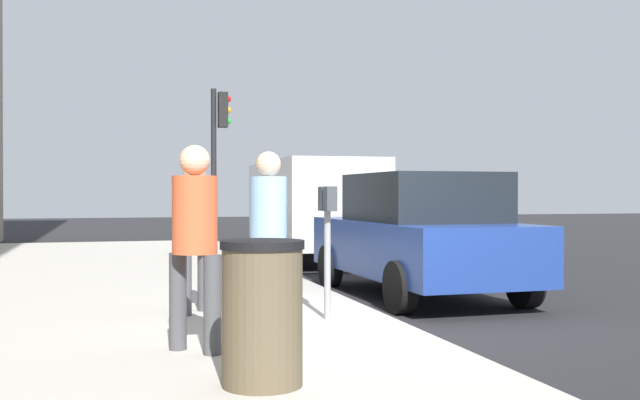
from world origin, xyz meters
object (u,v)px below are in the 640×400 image
at_px(pedestrian_bystander, 195,230).
at_px(parked_van_far, 312,204).
at_px(parking_officer, 195,223).
at_px(parked_sedan_near, 419,235).
at_px(traffic_signal, 218,143).
at_px(trash_bin, 262,313).
at_px(parking_meter, 327,224).
at_px(pedestrian_at_meter, 268,221).

height_order(pedestrian_bystander, parked_van_far, parked_van_far).
xyz_separation_m(parking_officer, parked_van_far, (7.45, -3.37, 0.10)).
relative_size(parking_officer, parked_sedan_near, 0.39).
bearing_deg(traffic_signal, trash_bin, 173.57).
relative_size(pedestrian_bystander, traffic_signal, 0.48).
distance_m(parked_sedan_near, traffic_signal, 6.74).
relative_size(parking_meter, pedestrian_at_meter, 0.79).
relative_size(parked_sedan_near, trash_bin, 4.39).
relative_size(parking_meter, trash_bin, 1.40).
distance_m(parking_meter, pedestrian_at_meter, 0.63).
height_order(parking_meter, parking_officer, parking_officer).
relative_size(parking_meter, traffic_signal, 0.39).
bearing_deg(parked_van_far, parking_meter, 165.97).
bearing_deg(parking_meter, parked_van_far, -14.03).
bearing_deg(parked_sedan_near, trash_bin, 146.02).
distance_m(pedestrian_at_meter, traffic_signal, 8.58).
relative_size(parking_meter, parked_sedan_near, 0.32).
bearing_deg(traffic_signal, parked_van_far, -98.64).
height_order(parking_meter, trash_bin, parking_meter).
height_order(parking_officer, parked_sedan_near, parking_officer).
xyz_separation_m(pedestrian_bystander, parking_officer, (2.06, -0.22, -0.02)).
height_order(pedestrian_at_meter, trash_bin, pedestrian_at_meter).
distance_m(pedestrian_at_meter, parked_van_far, 8.57).
distance_m(parking_officer, traffic_signal, 8.01).
bearing_deg(parked_sedan_near, parked_van_far, 0.01).
bearing_deg(parked_sedan_near, parking_officer, 114.74).
bearing_deg(pedestrian_bystander, parking_meter, -3.00).
distance_m(traffic_signal, trash_bin, 11.28).
distance_m(parked_sedan_near, trash_bin, 5.85).
distance_m(parking_meter, traffic_signal, 8.65).
distance_m(parked_van_far, trash_bin, 11.25).
bearing_deg(parked_sedan_near, parking_meter, 138.57).
xyz_separation_m(pedestrian_at_meter, parking_officer, (0.69, 0.70, -0.04)).
xyz_separation_m(parking_meter, trash_bin, (-2.51, 1.21, -0.51)).
relative_size(parking_meter, parked_van_far, 0.27).
height_order(pedestrian_at_meter, parking_officer, pedestrian_at_meter).
bearing_deg(trash_bin, parked_van_far, -16.90).
relative_size(parked_sedan_near, traffic_signal, 1.23).
xyz_separation_m(parking_officer, trash_bin, (-3.29, -0.11, -0.50)).
relative_size(parking_officer, traffic_signal, 0.48).
distance_m(parking_meter, parked_van_far, 8.48).
distance_m(pedestrian_bystander, parked_sedan_near, 5.11).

